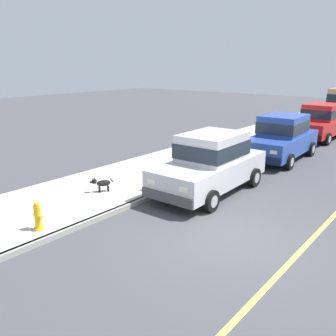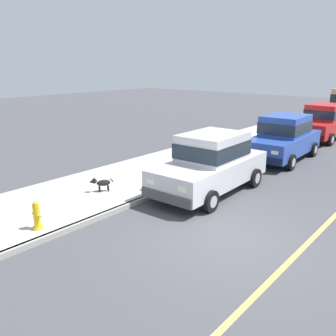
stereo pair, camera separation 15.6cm
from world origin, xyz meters
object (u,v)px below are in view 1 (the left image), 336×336
(dog_black, at_px, (101,183))
(car_red_sedan, at_px, (321,121))
(car_blue_sedan, at_px, (282,137))
(fire_hydrant, at_px, (38,217))
(car_silver_sedan, at_px, (211,162))

(dog_black, bearing_deg, car_red_sedan, 80.26)
(car_blue_sedan, distance_m, fire_hydrant, 10.97)
(car_silver_sedan, relative_size, fire_hydrant, 6.40)
(car_silver_sedan, height_order, car_blue_sedan, same)
(car_blue_sedan, bearing_deg, car_red_sedan, 91.15)
(car_red_sedan, height_order, fire_hydrant, car_red_sedan)
(car_silver_sedan, xyz_separation_m, fire_hydrant, (-1.51, -5.30, -0.51))
(car_silver_sedan, bearing_deg, dog_black, -133.83)
(fire_hydrant, bearing_deg, dog_black, 108.13)
(car_silver_sedan, relative_size, dog_black, 6.88)
(car_blue_sedan, height_order, dog_black, car_blue_sedan)
(car_red_sedan, bearing_deg, dog_black, -99.74)
(car_blue_sedan, relative_size, car_red_sedan, 1.00)
(dog_black, xyz_separation_m, fire_hydrant, (0.91, -2.78, 0.05))
(dog_black, height_order, fire_hydrant, fire_hydrant)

